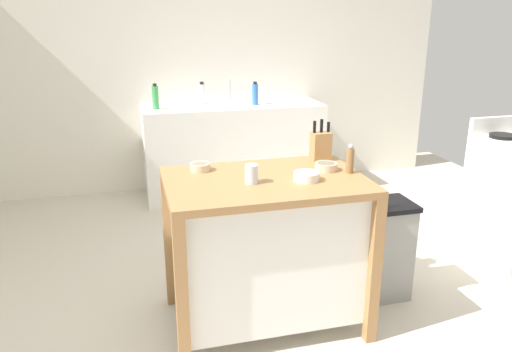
# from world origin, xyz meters

# --- Properties ---
(ground_plane) EXTENTS (6.07, 6.07, 0.00)m
(ground_plane) POSITION_xyz_m (0.00, 0.00, 0.00)
(ground_plane) COLOR beige
(ground_plane) RESTS_ON ground
(wall_back) EXTENTS (5.00, 0.10, 2.60)m
(wall_back) POSITION_xyz_m (0.00, 2.54, 1.30)
(wall_back) COLOR silver
(wall_back) RESTS_ON ground
(kitchen_island) EXTENTS (1.07, 0.72, 0.88)m
(kitchen_island) POSITION_xyz_m (-0.05, -0.04, 0.49)
(kitchen_island) COLOR #9E7042
(kitchen_island) RESTS_ON ground
(knife_block) EXTENTS (0.11, 0.09, 0.25)m
(knife_block) POSITION_xyz_m (0.37, 0.22, 0.97)
(knife_block) COLOR #AD7F4C
(knife_block) RESTS_ON kitchen_island
(bowl_ceramic_wide) EXTENTS (0.12, 0.12, 0.04)m
(bowl_ceramic_wide) POSITION_xyz_m (0.32, 0.01, 0.90)
(bowl_ceramic_wide) COLOR beige
(bowl_ceramic_wide) RESTS_ON kitchen_island
(bowl_ceramic_small) EXTENTS (0.11, 0.11, 0.04)m
(bowl_ceramic_small) POSITION_xyz_m (-0.37, 0.18, 0.90)
(bowl_ceramic_small) COLOR beige
(bowl_ceramic_small) RESTS_ON kitchen_island
(bowl_stoneware_deep) EXTENTS (0.14, 0.14, 0.05)m
(bowl_stoneware_deep) POSITION_xyz_m (0.15, -0.13, 0.91)
(bowl_stoneware_deep) COLOR silver
(bowl_stoneware_deep) RESTS_ON kitchen_island
(drinking_cup) EXTENTS (0.07, 0.07, 0.10)m
(drinking_cup) POSITION_xyz_m (-0.14, -0.10, 0.93)
(drinking_cup) COLOR silver
(drinking_cup) RESTS_ON kitchen_island
(pepper_grinder) EXTENTS (0.04, 0.04, 0.17)m
(pepper_grinder) POSITION_xyz_m (0.43, -0.06, 0.96)
(pepper_grinder) COLOR olive
(pepper_grinder) RESTS_ON kitchen_island
(trash_bin) EXTENTS (0.36, 0.28, 0.63)m
(trash_bin) POSITION_xyz_m (0.73, 0.05, 0.32)
(trash_bin) COLOR gray
(trash_bin) RESTS_ON ground
(sink_counter) EXTENTS (1.72, 0.60, 0.89)m
(sink_counter) POSITION_xyz_m (0.25, 2.19, 0.45)
(sink_counter) COLOR white
(sink_counter) RESTS_ON ground
(sink_faucet) EXTENTS (0.02, 0.02, 0.22)m
(sink_faucet) POSITION_xyz_m (0.25, 2.33, 1.00)
(sink_faucet) COLOR #B7BCC1
(sink_faucet) RESTS_ON sink_counter
(bottle_dish_soap) EXTENTS (0.06, 0.06, 0.21)m
(bottle_dish_soap) POSITION_xyz_m (-0.02, 2.30, 0.99)
(bottle_dish_soap) COLOR white
(bottle_dish_soap) RESTS_ON sink_counter
(bottle_spray_cleaner) EXTENTS (0.06, 0.06, 0.22)m
(bottle_spray_cleaner) POSITION_xyz_m (0.46, 2.12, 0.99)
(bottle_spray_cleaner) COLOR blue
(bottle_spray_cleaner) RESTS_ON sink_counter
(bottle_hand_soap) EXTENTS (0.06, 0.06, 0.23)m
(bottle_hand_soap) POSITION_xyz_m (-0.48, 2.13, 1.00)
(bottle_hand_soap) COLOR green
(bottle_hand_soap) RESTS_ON sink_counter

